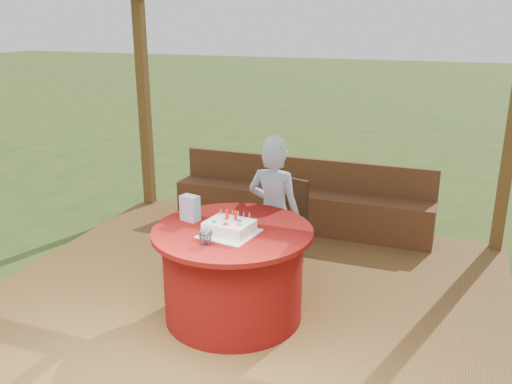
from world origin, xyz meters
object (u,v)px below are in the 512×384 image
drinking_glass (206,238)px  birthday_cake (229,227)px  bench (301,206)px  chair (284,218)px  gift_bag (190,208)px  elderly_woman (274,210)px  table (233,273)px

drinking_glass → birthday_cake: bearing=72.4°
bench → chair: (0.10, -0.97, 0.21)m
gift_bag → drinking_glass: gift_bag is taller
birthday_cake → bench: bearing=91.5°
birthday_cake → drinking_glass: 0.27m
gift_bag → elderly_woman: bearing=67.8°
bench → table: bearing=-88.9°
gift_bag → chair: bearing=80.6°
bench → table: (0.04, -2.10, 0.12)m
elderly_woman → gift_bag: 0.85m
table → elderly_woman: bearing=82.8°
chair → drinking_glass: bearing=-94.9°
birthday_cake → gift_bag: gift_bag is taller
table → birthday_cake: 0.44m
bench → birthday_cake: 2.27m
bench → gift_bag: 2.16m
table → gift_bag: gift_bag is taller
table → elderly_woman: size_ratio=0.93×
table → drinking_glass: drinking_glass is taller
elderly_woman → birthday_cake: bearing=-95.3°
gift_bag → birthday_cake: bearing=-6.6°
bench → table: size_ratio=2.35×
table → drinking_glass: size_ratio=11.46×
chair → drinking_glass: (-0.13, -1.48, 0.35)m
bench → chair: 1.00m
bench → birthday_cake: size_ratio=6.83×
elderly_woman → birthday_cake: size_ratio=3.14×
bench → table: bench is taller
bench → gift_bag: size_ratio=14.23×
bench → gift_bag: gift_bag is taller
chair → birthday_cake: birthday_cake is taller
chair → elderly_woman: bearing=-85.5°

